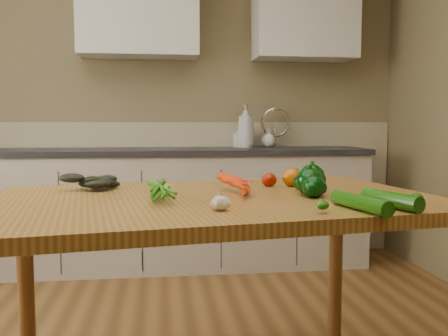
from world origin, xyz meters
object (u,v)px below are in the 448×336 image
object	(u,v)px
pepper_c	(314,187)
tomato_c	(314,177)
soap_bottle_c	(268,138)
pepper_a	(309,182)
soap_bottle_a	(246,126)
tomato_a	(269,180)
table	(219,222)
zucchini_a	(391,200)
soap_bottle_b	(239,137)
pepper_b	(312,178)
garlic_bulb	(220,203)
zucchini_b	(360,203)
leafy_greens	(91,176)
tomato_b	(292,177)
carrot_bunch	(214,184)

from	to	relation	value
pepper_c	tomato_c	xyz separation A→B (m)	(0.12, 0.36, -0.01)
soap_bottle_c	pepper_a	distance (m)	2.22
soap_bottle_a	tomato_a	bearing A→B (deg)	75.05
pepper_a	table	bearing A→B (deg)	178.59
table	zucchini_a	distance (m)	0.60
soap_bottle_b	pepper_b	xyz separation A→B (m)	(-0.04, -2.09, -0.10)
pepper_b	garlic_bulb	bearing A→B (deg)	-135.53
zucchini_b	soap_bottle_b	bearing A→B (deg)	89.30
soap_bottle_b	soap_bottle_c	xyz separation A→B (m)	(0.24, -0.02, -0.01)
leafy_greens	soap_bottle_a	bearing A→B (deg)	63.21
garlic_bulb	tomato_b	world-z (taller)	tomato_b
soap_bottle_b	garlic_bulb	distance (m)	2.54
soap_bottle_b	table	bearing A→B (deg)	103.39
soap_bottle_b	tomato_a	world-z (taller)	soap_bottle_b
pepper_b	tomato_a	world-z (taller)	pepper_b
table	soap_bottle_a	size ratio (longest dim) A/B	4.91
soap_bottle_c	leafy_greens	world-z (taller)	soap_bottle_c
soap_bottle_b	tomato_b	bearing A→B (deg)	111.69
soap_bottle_a	pepper_a	xyz separation A→B (m)	(-0.13, -2.13, -0.19)
table	tomato_b	distance (m)	0.43
tomato_a	tomato_c	world-z (taller)	tomato_c
pepper_a	soap_bottle_c	bearing A→B (deg)	81.57
table	zucchini_a	world-z (taller)	zucchini_a
soap_bottle_c	tomato_a	bearing A→B (deg)	-92.23
soap_bottle_a	garlic_bulb	xyz separation A→B (m)	(-0.49, -2.41, -0.22)
soap_bottle_c	zucchini_b	distance (m)	2.54
tomato_c	zucchini_b	xyz separation A→B (m)	(-0.06, -0.63, -0.01)
garlic_bulb	tomato_c	world-z (taller)	tomato_c
garlic_bulb	tomato_c	size ratio (longest dim) A/B	0.80
soap_bottle_a	pepper_c	xyz separation A→B (m)	(-0.13, -2.19, -0.20)
garlic_bulb	tomato_a	xyz separation A→B (m)	(0.27, 0.53, 0.01)
zucchini_a	table	bearing A→B (deg)	147.87
tomato_a	tomato_b	xyz separation A→B (m)	(0.10, -0.00, 0.01)
garlic_bulb	leafy_greens	bearing A→B (deg)	129.72
table	zucchini_b	distance (m)	0.53
leafy_greens	pepper_a	xyz separation A→B (m)	(0.81, -0.26, -0.01)
tomato_c	zucchini_a	world-z (taller)	tomato_c
leafy_greens	zucchini_b	bearing A→B (deg)	-34.56
garlic_bulb	pepper_c	bearing A→B (deg)	31.45
tomato_a	tomato_c	xyz separation A→B (m)	(0.21, 0.04, 0.00)
pepper_a	tomato_b	xyz separation A→B (m)	(0.00, 0.25, -0.01)
soap_bottle_c	carrot_bunch	size ratio (longest dim) A/B	0.52
leafy_greens	pepper_b	size ratio (longest dim) A/B	2.17
tomato_a	zucchini_b	size ratio (longest dim) A/B	0.24
garlic_bulb	soap_bottle_c	bearing A→B (deg)	74.49
soap_bottle_c	zucchini_a	distance (m)	2.51
pepper_c	tomato_c	size ratio (longest dim) A/B	1.15
carrot_bunch	leafy_greens	xyz separation A→B (m)	(-0.47, 0.21, 0.02)
table	carrot_bunch	distance (m)	0.14
table	garlic_bulb	distance (m)	0.31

